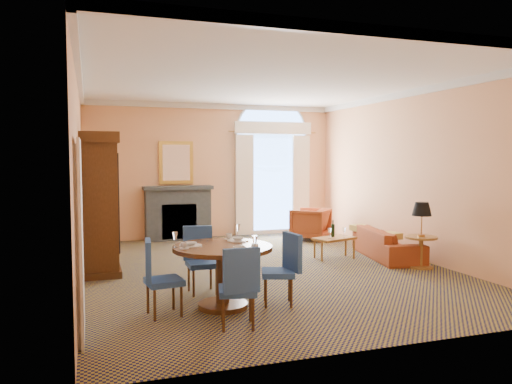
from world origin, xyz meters
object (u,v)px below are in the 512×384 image
object	(u,v)px
coffee_table	(334,238)
side_table	(421,227)
sofa	(387,243)
armoire	(98,206)
armchair	(310,224)
dining_table	(223,262)

from	to	relation	value
coffee_table	side_table	world-z (taller)	side_table
side_table	sofa	bearing A→B (deg)	93.02
armoire	armchair	xyz separation A→B (m)	(4.76, 1.92, -0.75)
sofa	dining_table	bearing A→B (deg)	129.12
armchair	side_table	world-z (taller)	side_table
side_table	armchair	bearing A→B (deg)	99.41
dining_table	sofa	xyz separation A→B (m)	(3.81, 2.08, -0.31)
dining_table	coffee_table	size ratio (longest dim) A/B	1.43
armoire	coffee_table	size ratio (longest dim) A/B	2.61
armchair	side_table	xyz separation A→B (m)	(0.56, -3.36, 0.35)
dining_table	side_table	distance (m)	4.03
armoire	side_table	xyz separation A→B (m)	(5.32, -1.44, -0.40)
armoire	coffee_table	distance (m)	4.34
dining_table	armchair	xyz separation A→B (m)	(3.30, 4.50, -0.22)
armoire	armchair	distance (m)	5.19
sofa	armchair	bearing A→B (deg)	22.31
side_table	armoire	bearing A→B (deg)	164.87
sofa	armchair	distance (m)	2.47
armoire	dining_table	bearing A→B (deg)	-60.48
sofa	coffee_table	distance (m)	1.04
armoire	dining_table	world-z (taller)	armoire
armchair	dining_table	bearing A→B (deg)	7.29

